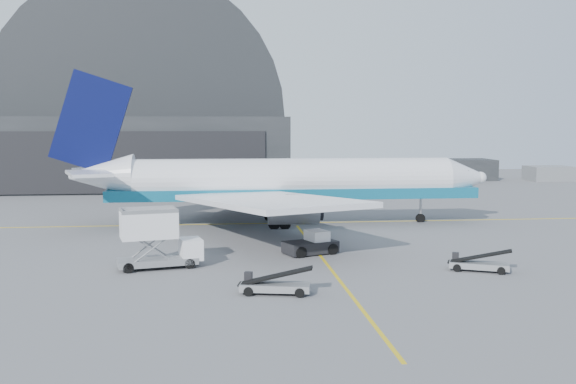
{
  "coord_description": "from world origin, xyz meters",
  "views": [
    {
      "loc": [
        -8.21,
        -49.15,
        10.74
      ],
      "look_at": [
        -1.85,
        9.83,
        4.5
      ],
      "focal_mm": 40.0,
      "sensor_mm": 36.0,
      "label": 1
    }
  ],
  "objects": [
    {
      "name": "belt_loader_a",
      "position": [
        -4.79,
        -9.34,
        0.56
      ],
      "size": [
        4.84,
        2.41,
        1.81
      ],
      "rotation": [
        0.0,
        0.0,
        -0.2
      ],
      "color": "gray",
      "rests_on": "ground"
    },
    {
      "name": "pushback_tug",
      "position": [
        -0.59,
        3.12,
        0.74
      ],
      "size": [
        4.85,
        3.79,
        1.98
      ],
      "rotation": [
        0.0,
        0.0,
        0.37
      ],
      "color": "black",
      "rests_on": "ground"
    },
    {
      "name": "traffic_cone",
      "position": [
        -2.44,
        4.67,
        0.22
      ],
      "size": [
        0.32,
        0.32,
        0.46
      ],
      "color": "#F63007",
      "rests_on": "ground"
    },
    {
      "name": "ground",
      "position": [
        0.0,
        0.0,
        0.0
      ],
      "size": [
        200.0,
        200.0,
        0.0
      ],
      "primitive_type": "plane",
      "color": "#565659",
      "rests_on": "ground"
    },
    {
      "name": "catering_truck",
      "position": [
        -12.95,
        -1.02,
        2.17
      ],
      "size": [
        6.59,
        3.65,
        4.29
      ],
      "rotation": [
        0.0,
        0.0,
        0.23
      ],
      "color": "gray",
      "rests_on": "ground"
    },
    {
      "name": "distant_bldg_a",
      "position": [
        38.0,
        72.0,
        0.0
      ],
      "size": [
        14.0,
        8.0,
        4.0
      ],
      "primitive_type": "cube",
      "color": "black",
      "rests_on": "ground"
    },
    {
      "name": "airliner",
      "position": [
        -2.11,
        19.11,
        4.62
      ],
      "size": [
        47.03,
        45.61,
        16.51
      ],
      "color": "white",
      "rests_on": "ground"
    },
    {
      "name": "taxi_lines",
      "position": [
        0.0,
        12.67,
        0.01
      ],
      "size": [
        80.0,
        42.12,
        0.02
      ],
      "color": "gold",
      "rests_on": "ground"
    },
    {
      "name": "belt_loader_b",
      "position": [
        10.71,
        -4.58,
        0.53
      ],
      "size": [
        4.51,
        3.03,
        1.72
      ],
      "rotation": [
        0.0,
        0.0,
        -0.42
      ],
      "color": "gray",
      "rests_on": "ground"
    },
    {
      "name": "hangar",
      "position": [
        -22.0,
        64.95,
        9.54
      ],
      "size": [
        50.0,
        28.3,
        28.0
      ],
      "color": "black",
      "rests_on": "ground"
    },
    {
      "name": "distant_bldg_b",
      "position": [
        55.0,
        68.0,
        0.0
      ],
      "size": [
        8.0,
        6.0,
        2.8
      ],
      "primitive_type": "cube",
      "color": "gray",
      "rests_on": "ground"
    }
  ]
}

